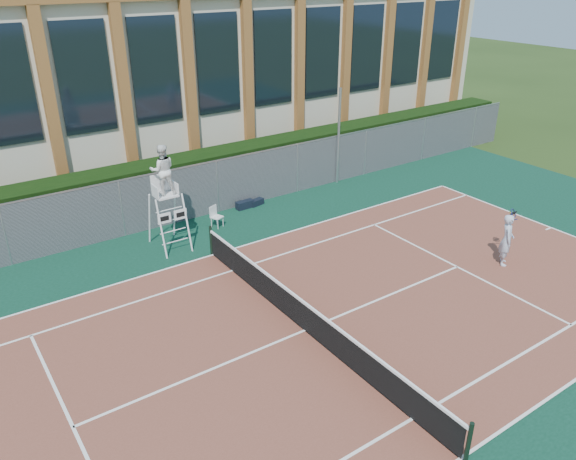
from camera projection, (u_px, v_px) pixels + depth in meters
ground at (305, 331)px, 15.76m from camera, size 120.00×120.00×0.00m
apron at (285, 314)px, 16.50m from camera, size 36.00×20.00×0.01m
tennis_court at (305, 331)px, 15.75m from camera, size 23.77×10.97×0.02m
tennis_net at (305, 315)px, 15.53m from camera, size 0.10×11.30×1.10m
fence at (172, 197)px, 21.82m from camera, size 40.00×0.06×2.20m
hedge at (160, 188)px, 22.71m from camera, size 40.00×1.40×2.20m
building at (89, 81)px, 27.30m from camera, size 45.00×10.60×8.22m
steel_pole at (339, 137)px, 25.48m from camera, size 0.12×0.12×4.41m
umpire_chair at (163, 173)px, 19.29m from camera, size 1.08×1.66×3.87m
plastic_chair at (215, 215)px, 21.79m from camera, size 0.52×0.52×0.85m
sports_bag_near at (245, 205)px, 23.56m from camera, size 0.78×0.33×0.33m
sports_bag_far at (256, 202)px, 23.87m from camera, size 0.69×0.41×0.26m
tennis_player at (507, 239)px, 18.86m from camera, size 1.07×0.84×1.82m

